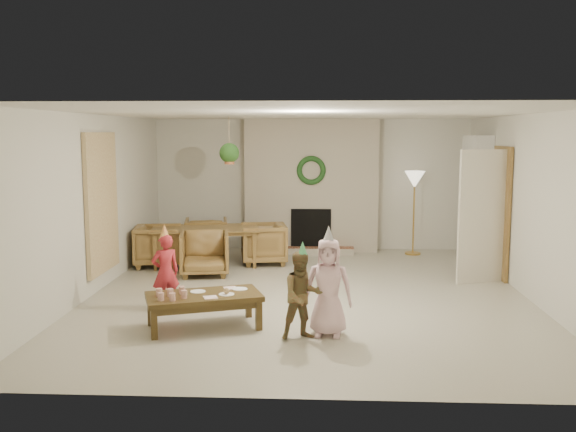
# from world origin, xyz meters

# --- Properties ---
(floor) EXTENTS (7.00, 7.00, 0.00)m
(floor) POSITION_xyz_m (0.00, 0.00, 0.00)
(floor) COLOR #B7B29E
(floor) RESTS_ON ground
(ceiling) EXTENTS (7.00, 7.00, 0.00)m
(ceiling) POSITION_xyz_m (0.00, 0.00, 2.50)
(ceiling) COLOR white
(ceiling) RESTS_ON wall_back
(wall_back) EXTENTS (7.00, 0.00, 7.00)m
(wall_back) POSITION_xyz_m (0.00, 3.50, 1.25)
(wall_back) COLOR silver
(wall_back) RESTS_ON floor
(wall_front) EXTENTS (7.00, 0.00, 7.00)m
(wall_front) POSITION_xyz_m (0.00, -3.50, 1.25)
(wall_front) COLOR silver
(wall_front) RESTS_ON floor
(wall_left) EXTENTS (0.00, 7.00, 7.00)m
(wall_left) POSITION_xyz_m (-3.00, 0.00, 1.25)
(wall_left) COLOR silver
(wall_left) RESTS_ON floor
(wall_right) EXTENTS (0.00, 7.00, 7.00)m
(wall_right) POSITION_xyz_m (3.00, 0.00, 1.25)
(wall_right) COLOR silver
(wall_right) RESTS_ON floor
(fireplace_mass) EXTENTS (2.50, 0.40, 2.50)m
(fireplace_mass) POSITION_xyz_m (0.00, 3.30, 1.25)
(fireplace_mass) COLOR #532D16
(fireplace_mass) RESTS_ON floor
(fireplace_hearth) EXTENTS (1.60, 0.30, 0.12)m
(fireplace_hearth) POSITION_xyz_m (0.00, 2.95, 0.06)
(fireplace_hearth) COLOR brown
(fireplace_hearth) RESTS_ON floor
(fireplace_firebox) EXTENTS (0.75, 0.12, 0.75)m
(fireplace_firebox) POSITION_xyz_m (0.00, 3.12, 0.45)
(fireplace_firebox) COLOR black
(fireplace_firebox) RESTS_ON floor
(fireplace_wreath) EXTENTS (0.54, 0.10, 0.54)m
(fireplace_wreath) POSITION_xyz_m (0.00, 3.07, 1.55)
(fireplace_wreath) COLOR #18411A
(fireplace_wreath) RESTS_ON fireplace_mass
(floor_lamp_base) EXTENTS (0.29, 0.29, 0.03)m
(floor_lamp_base) POSITION_xyz_m (1.90, 3.00, 0.02)
(floor_lamp_base) COLOR gold
(floor_lamp_base) RESTS_ON floor
(floor_lamp_post) EXTENTS (0.03, 0.03, 1.39)m
(floor_lamp_post) POSITION_xyz_m (1.90, 3.00, 0.72)
(floor_lamp_post) COLOR gold
(floor_lamp_post) RESTS_ON floor
(floor_lamp_shade) EXTENTS (0.37, 0.37, 0.31)m
(floor_lamp_shade) POSITION_xyz_m (1.90, 3.00, 1.39)
(floor_lamp_shade) COLOR beige
(floor_lamp_shade) RESTS_ON floor_lamp_post
(bookshelf_carcass) EXTENTS (0.30, 1.00, 2.20)m
(bookshelf_carcass) POSITION_xyz_m (2.84, 2.30, 1.10)
(bookshelf_carcass) COLOR white
(bookshelf_carcass) RESTS_ON floor
(bookshelf_shelf_a) EXTENTS (0.30, 0.92, 0.03)m
(bookshelf_shelf_a) POSITION_xyz_m (2.82, 2.30, 0.45)
(bookshelf_shelf_a) COLOR white
(bookshelf_shelf_a) RESTS_ON bookshelf_carcass
(bookshelf_shelf_b) EXTENTS (0.30, 0.92, 0.03)m
(bookshelf_shelf_b) POSITION_xyz_m (2.82, 2.30, 0.85)
(bookshelf_shelf_b) COLOR white
(bookshelf_shelf_b) RESTS_ON bookshelf_carcass
(bookshelf_shelf_c) EXTENTS (0.30, 0.92, 0.03)m
(bookshelf_shelf_c) POSITION_xyz_m (2.82, 2.30, 1.25)
(bookshelf_shelf_c) COLOR white
(bookshelf_shelf_c) RESTS_ON bookshelf_carcass
(bookshelf_shelf_d) EXTENTS (0.30, 0.92, 0.03)m
(bookshelf_shelf_d) POSITION_xyz_m (2.82, 2.30, 1.65)
(bookshelf_shelf_d) COLOR white
(bookshelf_shelf_d) RESTS_ON bookshelf_carcass
(books_row_lower) EXTENTS (0.20, 0.40, 0.24)m
(books_row_lower) POSITION_xyz_m (2.80, 2.15, 0.59)
(books_row_lower) COLOR maroon
(books_row_lower) RESTS_ON bookshelf_shelf_a
(books_row_mid) EXTENTS (0.20, 0.44, 0.24)m
(books_row_mid) POSITION_xyz_m (2.80, 2.35, 0.99)
(books_row_mid) COLOR #276590
(books_row_mid) RESTS_ON bookshelf_shelf_b
(books_row_upper) EXTENTS (0.20, 0.36, 0.22)m
(books_row_upper) POSITION_xyz_m (2.80, 2.20, 1.38)
(books_row_upper) COLOR gold
(books_row_upper) RESTS_ON bookshelf_shelf_c
(door_frame) EXTENTS (0.05, 0.86, 2.04)m
(door_frame) POSITION_xyz_m (2.96, 1.20, 1.02)
(door_frame) COLOR olive
(door_frame) RESTS_ON floor
(door_leaf) EXTENTS (0.77, 0.32, 2.00)m
(door_leaf) POSITION_xyz_m (2.58, 0.82, 1.00)
(door_leaf) COLOR beige
(door_leaf) RESTS_ON floor
(curtain_panel) EXTENTS (0.06, 1.20, 2.00)m
(curtain_panel) POSITION_xyz_m (-2.96, 0.20, 1.25)
(curtain_panel) COLOR beige
(curtain_panel) RESTS_ON wall_left
(dining_table) EXTENTS (1.94, 1.28, 0.63)m
(dining_table) POSITION_xyz_m (-1.78, 1.88, 0.32)
(dining_table) COLOR olive
(dining_table) RESTS_ON floor
(dining_chair_near) EXTENTS (0.86, 0.88, 0.70)m
(dining_chair_near) POSITION_xyz_m (-1.66, 1.10, 0.35)
(dining_chair_near) COLOR olive
(dining_chair_near) RESTS_ON floor
(dining_chair_far) EXTENTS (0.86, 0.88, 0.70)m
(dining_chair_far) POSITION_xyz_m (-1.91, 2.66, 0.35)
(dining_chair_far) COLOR olive
(dining_chair_far) RESTS_ON floor
(dining_chair_left) EXTENTS (0.88, 0.86, 0.70)m
(dining_chair_left) POSITION_xyz_m (-2.56, 1.75, 0.35)
(dining_chair_left) COLOR olive
(dining_chair_left) RESTS_ON floor
(dining_chair_right) EXTENTS (0.88, 0.86, 0.70)m
(dining_chair_right) POSITION_xyz_m (-0.80, 2.04, 0.35)
(dining_chair_right) COLOR olive
(dining_chair_right) RESTS_ON floor
(hanging_plant_cord) EXTENTS (0.01, 0.01, 0.70)m
(hanging_plant_cord) POSITION_xyz_m (-1.30, 1.50, 2.15)
(hanging_plant_cord) COLOR tan
(hanging_plant_cord) RESTS_ON ceiling
(hanging_plant_pot) EXTENTS (0.16, 0.16, 0.12)m
(hanging_plant_pot) POSITION_xyz_m (-1.30, 1.50, 1.80)
(hanging_plant_pot) COLOR #AF6038
(hanging_plant_pot) RESTS_ON hanging_plant_cord
(hanging_plant_foliage) EXTENTS (0.32, 0.32, 0.32)m
(hanging_plant_foliage) POSITION_xyz_m (-1.30, 1.50, 1.92)
(hanging_plant_foliage) COLOR #1F4A18
(hanging_plant_foliage) RESTS_ON hanging_plant_pot
(coffee_table_top) EXTENTS (1.44, 1.04, 0.06)m
(coffee_table_top) POSITION_xyz_m (-1.18, -1.58, 0.37)
(coffee_table_top) COLOR #4C3919
(coffee_table_top) RESTS_ON floor
(coffee_table_apron) EXTENTS (1.31, 0.91, 0.08)m
(coffee_table_apron) POSITION_xyz_m (-1.18, -1.58, 0.30)
(coffee_table_apron) COLOR #4C3919
(coffee_table_apron) RESTS_ON floor
(coffee_leg_fl) EXTENTS (0.09, 0.09, 0.34)m
(coffee_leg_fl) POSITION_xyz_m (-1.65, -2.02, 0.17)
(coffee_leg_fl) COLOR #4C3919
(coffee_leg_fl) RESTS_ON floor
(coffee_leg_fr) EXTENTS (0.09, 0.09, 0.34)m
(coffee_leg_fr) POSITION_xyz_m (-0.54, -1.63, 0.17)
(coffee_leg_fr) COLOR #4C3919
(coffee_leg_fr) RESTS_ON floor
(coffee_leg_bl) EXTENTS (0.09, 0.09, 0.34)m
(coffee_leg_bl) POSITION_xyz_m (-1.82, -1.52, 0.17)
(coffee_leg_bl) COLOR #4C3919
(coffee_leg_bl) RESTS_ON floor
(coffee_leg_br) EXTENTS (0.09, 0.09, 0.34)m
(coffee_leg_br) POSITION_xyz_m (-0.71, -1.13, 0.17)
(coffee_leg_br) COLOR #4C3919
(coffee_leg_br) RESTS_ON floor
(cup_a) EXTENTS (0.09, 0.09, 0.09)m
(cup_a) POSITION_xyz_m (-1.60, -1.88, 0.44)
(cup_a) COLOR silver
(cup_a) RESTS_ON coffee_table_top
(cup_b) EXTENTS (0.09, 0.09, 0.09)m
(cup_b) POSITION_xyz_m (-1.67, -1.70, 0.44)
(cup_b) COLOR silver
(cup_b) RESTS_ON coffee_table_top
(cup_c) EXTENTS (0.09, 0.09, 0.09)m
(cup_c) POSITION_xyz_m (-1.47, -1.89, 0.44)
(cup_c) COLOR silver
(cup_c) RESTS_ON coffee_table_top
(cup_d) EXTENTS (0.09, 0.09, 0.09)m
(cup_d) POSITION_xyz_m (-1.54, -1.70, 0.44)
(cup_d) COLOR silver
(cup_d) RESTS_ON coffee_table_top
(cup_e) EXTENTS (0.09, 0.09, 0.09)m
(cup_e) POSITION_xyz_m (-1.36, -1.77, 0.44)
(cup_e) COLOR silver
(cup_e) RESTS_ON coffee_table_top
(cup_f) EXTENTS (0.09, 0.09, 0.09)m
(cup_f) POSITION_xyz_m (-1.43, -1.58, 0.44)
(cup_f) COLOR silver
(cup_f) RESTS_ON coffee_table_top
(plate_a) EXTENTS (0.23, 0.23, 0.01)m
(plate_a) POSITION_xyz_m (-1.26, -1.48, 0.40)
(plate_a) COLOR white
(plate_a) RESTS_ON coffee_table_top
(plate_b) EXTENTS (0.23, 0.23, 0.01)m
(plate_b) POSITION_xyz_m (-0.91, -1.59, 0.40)
(plate_b) COLOR white
(plate_b) RESTS_ON coffee_table_top
(plate_c) EXTENTS (0.23, 0.23, 0.01)m
(plate_c) POSITION_xyz_m (-0.79, -1.34, 0.40)
(plate_c) COLOR white
(plate_c) RESTS_ON coffee_table_top
(food_scoop) EXTENTS (0.09, 0.09, 0.07)m
(food_scoop) POSITION_xyz_m (-0.91, -1.59, 0.44)
(food_scoop) COLOR tan
(food_scoop) RESTS_ON plate_b
(napkin_left) EXTENTS (0.19, 0.19, 0.01)m
(napkin_left) POSITION_xyz_m (-1.07, -1.73, 0.40)
(napkin_left) COLOR #FFBBBD
(napkin_left) RESTS_ON coffee_table_top
(napkin_right) EXTENTS (0.19, 0.19, 0.01)m
(napkin_right) POSITION_xyz_m (-0.91, -1.29, 0.40)
(napkin_right) COLOR #FFBBBD
(napkin_right) RESTS_ON coffee_table_top
(child_red) EXTENTS (0.42, 0.38, 0.98)m
(child_red) POSITION_xyz_m (-1.80, -0.86, 0.49)
(child_red) COLOR #AF252C
(child_red) RESTS_ON floor
(party_hat_red) EXTENTS (0.16, 0.16, 0.18)m
(party_hat_red) POSITION_xyz_m (-1.80, -0.86, 1.02)
(party_hat_red) COLOR gold
(party_hat_red) RESTS_ON child_red
(child_plaid) EXTENTS (0.57, 0.50, 0.97)m
(child_plaid) POSITION_xyz_m (-0.03, -1.91, 0.49)
(child_plaid) COLOR brown
(child_plaid) RESTS_ON floor
(party_hat_plaid) EXTENTS (0.12, 0.12, 0.16)m
(party_hat_plaid) POSITION_xyz_m (-0.03, -1.91, 1.01)
(party_hat_plaid) COLOR #53C272
(party_hat_plaid) RESTS_ON child_plaid
(child_pink) EXTENTS (0.56, 0.39, 1.10)m
(child_pink) POSITION_xyz_m (0.25, -1.78, 0.55)
(child_pink) COLOR beige
(child_pink) RESTS_ON floor
(party_hat_pink) EXTENTS (0.17, 0.17, 0.20)m
(party_hat_pink) POSITION_xyz_m (0.25, -1.78, 1.14)
(party_hat_pink) COLOR #B2B4BA
(party_hat_pink) RESTS_ON child_pink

